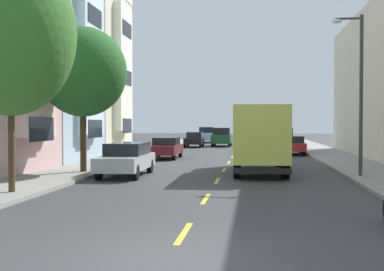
{
  "coord_description": "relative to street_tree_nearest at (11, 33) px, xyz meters",
  "views": [
    {
      "loc": [
        1.51,
        -8.8,
        2.4
      ],
      "look_at": [
        -2.19,
        21.2,
        1.66
      ],
      "focal_mm": 47.05,
      "sensor_mm": 36.0,
      "label": 1
    }
  ],
  "objects": [
    {
      "name": "lane_centerline_dashes",
      "position": [
        6.4,
        17.66,
        -5.36
      ],
      "size": [
        0.14,
        47.2,
        0.01
      ],
      "color": "yellow",
      "rests_on": "ground_plane"
    },
    {
      "name": "parked_suv_sky",
      "position": [
        2.12,
        46.44,
        -4.38
      ],
      "size": [
        2.07,
        4.85,
        1.93
      ],
      "color": "#7A9EC6",
      "rests_on": "ground_plane"
    },
    {
      "name": "street_tree_second",
      "position": [
        0.0,
        7.0,
        -0.58
      ],
      "size": [
        4.08,
        4.08,
        6.75
      ],
      "color": "#47331E",
      "rests_on": "sidewalk_left"
    },
    {
      "name": "parked_hatchback_black",
      "position": [
        1.96,
        34.55,
        -4.61
      ],
      "size": [
        1.81,
        4.03,
        1.5
      ],
      "color": "black",
      "rests_on": "ground_plane"
    },
    {
      "name": "parked_suv_navy",
      "position": [
        10.62,
        44.58,
        -4.38
      ],
      "size": [
        2.03,
        4.83,
        1.93
      ],
      "color": "navy",
      "rests_on": "ground_plane"
    },
    {
      "name": "delivery_box_truck",
      "position": [
        8.2,
        8.9,
        -3.52
      ],
      "size": [
        2.5,
        8.01,
        3.18
      ],
      "color": "#D8D84C",
      "rests_on": "ground_plane"
    },
    {
      "name": "parked_wagon_silver",
      "position": [
        2.15,
        6.7,
        -4.56
      ],
      "size": [
        1.89,
        4.73,
        1.5
      ],
      "color": "#B2B5BA",
      "rests_on": "ground_plane"
    },
    {
      "name": "ground_plane",
      "position": [
        6.4,
        23.16,
        -5.36
      ],
      "size": [
        160.0,
        160.0,
        0.0
      ],
      "primitive_type": "plane",
      "color": "#38383A"
    },
    {
      "name": "street_tree_nearest",
      "position": [
        0.0,
        0.0,
        0.0
      ],
      "size": [
        4.26,
        4.26,
        7.96
      ],
      "color": "#47331E",
      "rests_on": "sidewalk_left"
    },
    {
      "name": "sidewalk_right",
      "position": [
        13.5,
        21.16,
        -5.29
      ],
      "size": [
        3.2,
        120.0,
        0.14
      ],
      "primitive_type": "cube",
      "color": "gray",
      "rests_on": "ground_plane"
    },
    {
      "name": "moving_forest_sedan",
      "position": [
        4.6,
        36.73,
        -4.38
      ],
      "size": [
        1.95,
        4.8,
        1.93
      ],
      "color": "#194C28",
      "rests_on": "ground_plane"
    },
    {
      "name": "townhouse_fourth_cream",
      "position": [
        -8.69,
        22.03,
        0.79
      ],
      "size": [
        13.59,
        7.63,
        12.71
      ],
      "color": "beige",
      "rests_on": "ground_plane"
    },
    {
      "name": "street_lamp",
      "position": [
        12.35,
        6.79,
        -1.22
      ],
      "size": [
        1.35,
        0.28,
        6.93
      ],
      "color": "#38383D",
      "rests_on": "sidewalk_right"
    },
    {
      "name": "sidewalk_left",
      "position": [
        -0.7,
        21.16,
        -5.29
      ],
      "size": [
        3.2,
        120.0,
        0.14
      ],
      "primitive_type": "cube",
      "color": "gray",
      "rests_on": "ground_plane"
    },
    {
      "name": "parked_suv_teal",
      "position": [
        10.61,
        32.36,
        -4.38
      ],
      "size": [
        2.0,
        4.82,
        1.93
      ],
      "color": "#195B60",
      "rests_on": "ground_plane"
    },
    {
      "name": "parked_sedan_red",
      "position": [
        10.82,
        23.35,
        -4.61
      ],
      "size": [
        1.83,
        4.51,
        1.43
      ],
      "color": "#AD1E1E",
      "rests_on": "ground_plane"
    },
    {
      "name": "parked_sedan_burgundy",
      "position": [
        1.98,
        18.01,
        -4.61
      ],
      "size": [
        1.84,
        4.52,
        1.43
      ],
      "color": "maroon",
      "rests_on": "ground_plane"
    }
  ]
}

